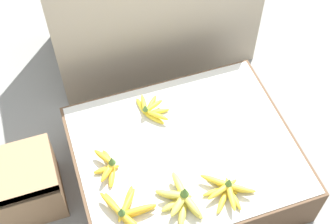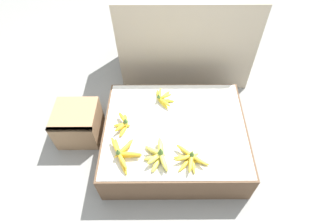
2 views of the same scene
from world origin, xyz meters
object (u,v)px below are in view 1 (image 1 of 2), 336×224
at_px(banana_bunch_middle_left, 108,166).
at_px(banana_bunch_back_midleft, 151,109).
at_px(banana_bunch_front_midleft, 181,199).
at_px(banana_bunch_front_midright, 227,189).
at_px(wooden_crate, 25,185).
at_px(banana_bunch_front_left, 127,211).

xyz_separation_m(banana_bunch_middle_left, banana_bunch_back_midleft, (0.26, 0.23, -0.01)).
xyz_separation_m(banana_bunch_front_midleft, banana_bunch_front_midright, (0.19, -0.02, -0.01)).
bearing_deg(wooden_crate, banana_bunch_front_midright, -25.64).
xyz_separation_m(banana_bunch_front_left, banana_bunch_middle_left, (-0.02, 0.23, 0.00)).
bearing_deg(banana_bunch_front_midright, banana_bunch_front_midleft, 174.86).
relative_size(wooden_crate, banana_bunch_front_midleft, 1.34).
xyz_separation_m(banana_bunch_front_midleft, banana_bunch_middle_left, (-0.24, 0.25, -0.00)).
bearing_deg(banana_bunch_back_midleft, banana_bunch_front_left, -117.90).
bearing_deg(banana_bunch_front_midright, banana_bunch_back_midleft, 108.89).
relative_size(banana_bunch_front_left, banana_bunch_front_midleft, 1.14).
relative_size(banana_bunch_front_left, banana_bunch_middle_left, 1.35).
distance_m(banana_bunch_middle_left, banana_bunch_back_midleft, 0.35).
bearing_deg(banana_bunch_front_midleft, banana_bunch_back_midleft, 87.10).
xyz_separation_m(banana_bunch_front_midleft, banana_bunch_back_midleft, (0.02, 0.48, -0.01)).
height_order(wooden_crate, banana_bunch_front_midright, banana_bunch_front_midright).
height_order(wooden_crate, banana_bunch_back_midleft, banana_bunch_back_midleft).
height_order(banana_bunch_front_midleft, banana_bunch_front_midright, banana_bunch_front_midleft).
height_order(banana_bunch_front_left, banana_bunch_back_midleft, banana_bunch_front_left).
distance_m(banana_bunch_front_left, banana_bunch_back_midleft, 0.52).
bearing_deg(banana_bunch_front_midleft, banana_bunch_front_left, 174.81).
height_order(wooden_crate, banana_bunch_front_left, banana_bunch_front_left).
bearing_deg(banana_bunch_front_left, banana_bunch_front_midright, -5.17).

